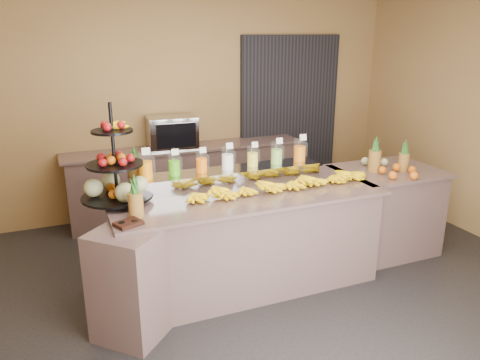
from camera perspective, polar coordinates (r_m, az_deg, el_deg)
ground at (r=4.44m, az=2.24°, el=-14.09°), size 6.00×6.00×0.00m
room_envelope at (r=4.60m, az=0.52°, el=11.90°), size 6.04×5.02×2.82m
buffet_counter at (r=4.39m, az=-0.50°, el=-7.57°), size 2.75×1.25×0.93m
right_counter at (r=5.38m, az=17.17°, el=-3.49°), size 1.08×0.88×0.93m
back_ledge at (r=6.19m, az=-6.41°, el=-0.08°), size 3.10×0.55×0.93m
pitcher_tray at (r=4.49m, az=-1.51°, el=0.39°), size 1.85×0.30×0.15m
juice_pitcher_orange_a at (r=4.23m, az=-11.43°, el=1.51°), size 0.13×0.13×0.31m
juice_pitcher_green at (r=4.29m, az=-8.02°, el=1.72°), size 0.11×0.12×0.27m
juice_pitcher_orange_b at (r=4.36m, az=-4.72°, el=2.05°), size 0.11×0.11×0.26m
juice_pitcher_milk at (r=4.44m, az=-1.52°, el=2.49°), size 0.12×0.12×0.28m
juice_pitcher_lemon at (r=4.54m, az=1.55°, el=2.75°), size 0.11×0.11×0.27m
juice_pitcher_lime at (r=4.65m, az=4.48°, el=3.13°), size 0.12×0.12×0.28m
juice_pitcher_orange_c at (r=4.76m, az=7.28°, el=3.47°), size 0.12×0.13×0.30m
banana_heap at (r=4.37m, az=4.94°, el=-0.30°), size 1.85×0.17×0.15m
fruit_stand at (r=4.13m, az=-14.36°, el=0.38°), size 0.76×0.76×0.86m
condiment_caddy at (r=3.66m, az=-13.45°, el=-5.18°), size 0.24×0.21×0.03m
pineapple_left_a at (r=3.77m, az=-12.61°, el=-2.56°), size 0.12×0.12×0.36m
pineapple_left_b at (r=4.40m, az=-12.63°, el=0.79°), size 0.14×0.14×0.43m
right_fruit_pile at (r=5.10m, az=18.19°, el=1.55°), size 0.42×0.40×0.22m
oven_warmer at (r=5.97m, az=-8.30°, el=5.79°), size 0.63×0.46×0.40m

